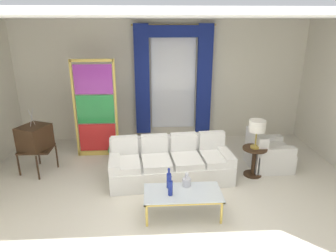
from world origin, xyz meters
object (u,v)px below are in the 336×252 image
at_px(coffee_table, 183,194).
at_px(armchair_white, 267,155).
at_px(vintage_tv, 35,139).
at_px(couch_white_long, 170,164).
at_px(bottle_blue_decanter, 187,181).
at_px(peacock_figurine, 118,151).
at_px(bottle_crystal_tall, 170,187).
at_px(stained_glass_divider, 96,111).
at_px(table_lamp_brass, 257,127).
at_px(bottle_amber_squat, 169,180).
at_px(round_side_table, 254,159).

distance_m(coffee_table, armchair_white, 2.50).
distance_m(vintage_tv, armchair_white, 4.77).
xyz_separation_m(couch_white_long, bottle_blue_decanter, (0.20, -1.04, 0.19)).
xyz_separation_m(coffee_table, peacock_figurine, (-1.23, 2.08, -0.15)).
height_order(bottle_blue_decanter, vintage_tv, vintage_tv).
distance_m(couch_white_long, bottle_crystal_tall, 1.33).
xyz_separation_m(stained_glass_divider, peacock_figurine, (0.47, -0.32, -0.84)).
relative_size(bottle_crystal_tall, table_lamp_brass, 0.60).
bearing_deg(couch_white_long, bottle_blue_decanter, -79.21).
relative_size(armchair_white, peacock_figurine, 1.40).
bearing_deg(coffee_table, armchair_white, 38.89).
relative_size(bottle_amber_squat, stained_glass_divider, 0.16).
bearing_deg(vintage_tv, bottle_crystal_tall, -33.56).
relative_size(couch_white_long, table_lamp_brass, 4.22).
bearing_deg(round_side_table, peacock_figurine, 163.04).
bearing_deg(bottle_blue_decanter, bottle_crystal_tall, -137.27).
distance_m(armchair_white, stained_glass_divider, 3.82).
bearing_deg(armchair_white, stained_glass_divider, 167.04).
xyz_separation_m(round_side_table, table_lamp_brass, (0.00, 0.00, 0.67)).
xyz_separation_m(coffee_table, stained_glass_divider, (-1.70, 2.41, 0.69)).
bearing_deg(stained_glass_divider, peacock_figurine, -34.69).
xyz_separation_m(coffee_table, bottle_amber_squat, (-0.21, 0.16, 0.18)).
bearing_deg(bottle_amber_squat, vintage_tv, 150.01).
height_order(bottle_amber_squat, stained_glass_divider, stained_glass_divider).
xyz_separation_m(bottle_crystal_tall, armchair_white, (2.15, 1.64, -0.26)).
bearing_deg(bottle_amber_squat, peacock_figurine, 117.91).
height_order(bottle_crystal_tall, vintage_tv, vintage_tv).
relative_size(vintage_tv, peacock_figurine, 2.24).
distance_m(couch_white_long, round_side_table, 1.67).
bearing_deg(coffee_table, peacock_figurine, 120.54).
height_order(bottle_crystal_tall, peacock_figurine, bottle_crystal_tall).
bearing_deg(bottle_amber_squat, coffee_table, -37.17).
relative_size(coffee_table, table_lamp_brass, 2.14).
bearing_deg(peacock_figurine, couch_white_long, -37.48).
bearing_deg(bottle_blue_decanter, armchair_white, 36.48).
xyz_separation_m(bottle_blue_decanter, bottle_amber_squat, (-0.29, -0.03, 0.06)).
bearing_deg(coffee_table, table_lamp_brass, 38.47).
bearing_deg(couch_white_long, armchair_white, 9.33).
xyz_separation_m(couch_white_long, peacock_figurine, (-1.11, 0.85, -0.09)).
height_order(couch_white_long, peacock_figurine, couch_white_long).
bearing_deg(vintage_tv, coffee_table, -30.56).
relative_size(bottle_blue_decanter, bottle_crystal_tall, 0.71).
distance_m(coffee_table, table_lamp_brass, 2.09).
bearing_deg(bottle_blue_decanter, couch_white_long, 100.79).
distance_m(stained_glass_divider, round_side_table, 3.53).
relative_size(stained_glass_divider, peacock_figurine, 3.67).
relative_size(stained_glass_divider, table_lamp_brass, 3.86).
bearing_deg(armchair_white, vintage_tv, 178.93).
bearing_deg(stained_glass_divider, bottle_blue_decanter, -51.24).
bearing_deg(bottle_crystal_tall, coffee_table, 19.27).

